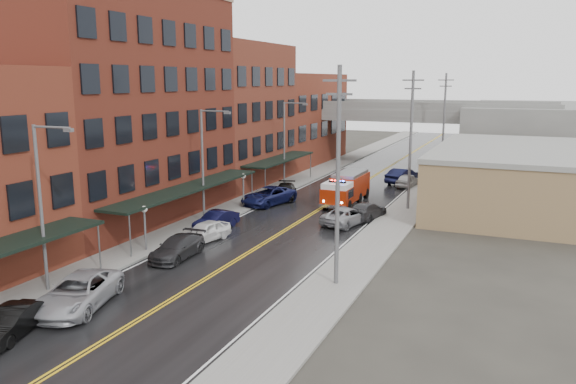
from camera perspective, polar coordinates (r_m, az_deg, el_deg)
The scene contains 33 objects.
road at distance 47.56m, azimuth 2.33°, elevation -2.32°, with size 11.00×160.00×0.02m, color black.
sidewalk_left at distance 50.53m, azimuth -5.43°, elevation -1.47°, with size 3.00×160.00×0.15m, color slate.
sidewalk_right at distance 45.56m, azimuth 10.96°, elevation -3.05°, with size 3.00×160.00×0.15m, color slate.
curb_left at distance 49.77m, azimuth -3.76°, elevation -1.64°, with size 0.30×160.00×0.15m, color gray.
curb_right at distance 45.91m, azimuth 8.95°, elevation -2.87°, with size 0.30×160.00×0.15m, color gray.
brick_building_b at distance 46.87m, azimuth -16.33°, elevation 8.15°, with size 9.00×20.00×18.00m, color #562416.
brick_building_c at distance 61.48m, azimuth -5.82°, elevation 7.80°, with size 9.00×15.00×15.00m, color maroon.
brick_building_far at distance 77.33m, azimuth 0.52°, elevation 7.46°, with size 9.00×20.00×12.00m, color maroon.
tan_building at distance 53.95m, azimuth 22.42°, elevation 1.16°, with size 14.00×22.00×5.00m, color #93764F.
right_far_block at distance 83.56m, azimuth 24.26°, elevation 5.38°, with size 18.00×30.00×8.00m, color slate.
awning_1 at distance 44.15m, azimuth -10.05°, elevation 0.40°, with size 2.60×18.00×3.09m.
awning_2 at distance 59.36m, azimuth -0.81°, elevation 3.35°, with size 2.60×13.00×3.09m.
globe_lamp_1 at distance 38.10m, azimuth -14.37°, elevation -2.57°, with size 0.44×0.44×3.12m.
globe_lamp_2 at distance 49.66m, azimuth -4.57°, elevation 0.95°, with size 0.44×0.44×3.12m.
street_lamp_0 at distance 31.81m, azimuth -23.58°, elevation -0.59°, with size 2.64×0.22×9.00m.
street_lamp_1 at distance 44.13m, azimuth -8.41°, elevation 3.34°, with size 2.64×0.22×9.00m.
street_lamp_2 at distance 58.26m, azimuth -0.16°, elevation 5.38°, with size 2.64×0.22×9.00m.
utility_pole_0 at distance 30.08m, azimuth 5.09°, elevation 1.86°, with size 1.80×0.24×12.00m.
utility_pole_1 at distance 49.34m, azimuth 12.36°, elevation 5.34°, with size 1.80×0.24×12.00m.
utility_pole_2 at distance 69.02m, azimuth 15.55°, elevation 6.83°, with size 1.80×0.24×12.00m.
overpass at distance 77.17m, azimuth 10.91°, elevation 7.24°, with size 40.00×10.00×7.50m.
fire_truck at distance 51.81m, azimuth 5.92°, elevation 0.45°, with size 3.10×7.62×2.78m.
parked_car_left_1 at distance 28.36m, azimuth -26.25°, elevation -11.78°, with size 1.41×4.05×1.33m, color black.
parked_car_left_2 at distance 30.32m, azimuth -20.52°, elevation -9.53°, with size 2.68×5.81×1.61m, color #9B9DA3.
parked_car_left_3 at distance 36.75m, azimuth -11.18°, elevation -5.55°, with size 1.95×4.80×1.39m, color #27272A.
parked_car_left_4 at distance 40.15m, azimuth -8.42°, elevation -3.98°, with size 1.68×4.18×1.43m, color white.
parked_car_left_5 at distance 43.19m, azimuth -7.31°, elevation -2.88°, with size 1.47×4.22×1.39m, color black.
parked_car_left_6 at distance 51.32m, azimuth -1.99°, elevation -0.40°, with size 2.67×5.79×1.61m, color #121746.
parked_car_left_7 at distance 53.90m, azimuth -0.29°, elevation 0.07°, with size 1.96×4.83×1.40m, color black.
parked_car_right_0 at distance 44.53m, azimuth 6.00°, elevation -2.41°, with size 2.32×5.03×1.40m, color gray.
parked_car_right_1 at distance 46.51m, azimuth 8.01°, elevation -1.88°, with size 1.93×4.76×1.38m, color #2A2A2D.
parked_car_right_2 at distance 61.12m, azimuth 12.06°, elevation 1.17°, with size 1.68×4.17×1.42m, color #B3B3B3.
parked_car_right_3 at distance 63.11m, azimuth 11.62°, elevation 1.62°, with size 1.77×5.08×1.68m, color black.
Camera 1 is at (16.35, -13.23, 11.24)m, focal length 35.00 mm.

